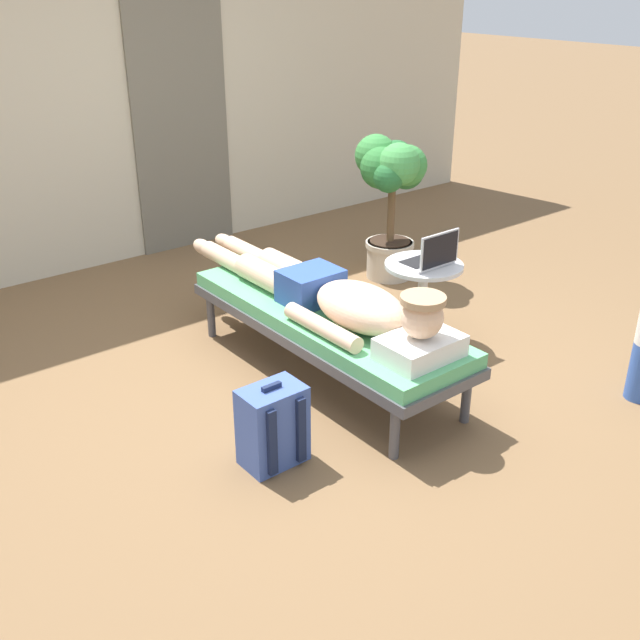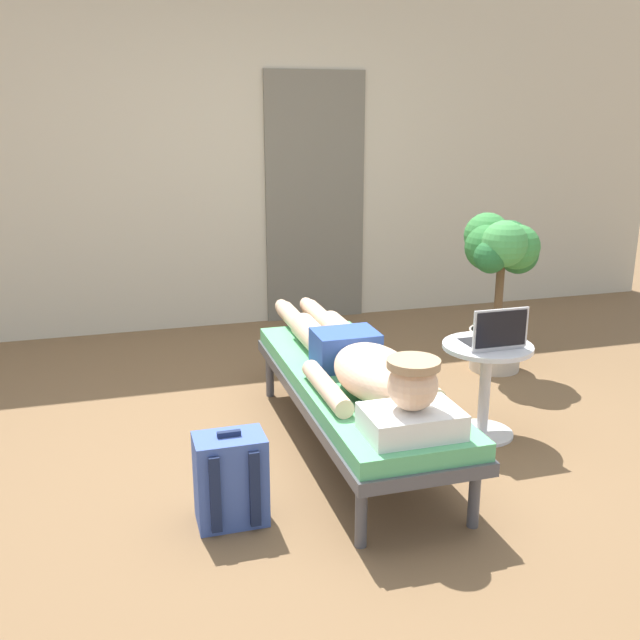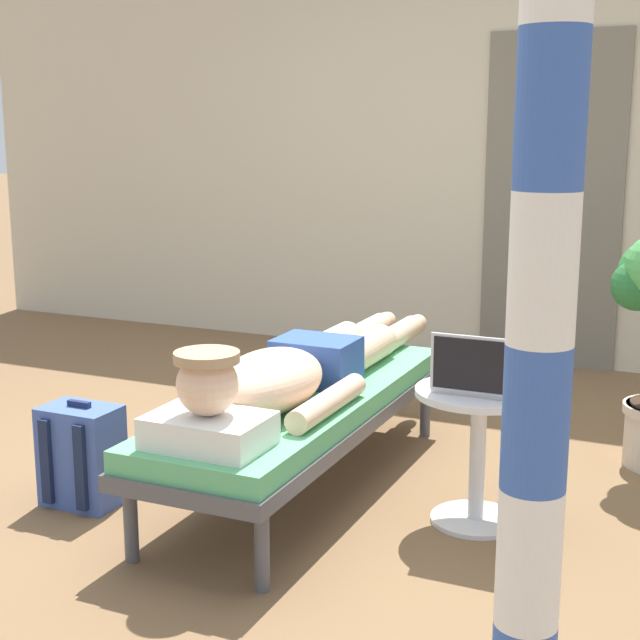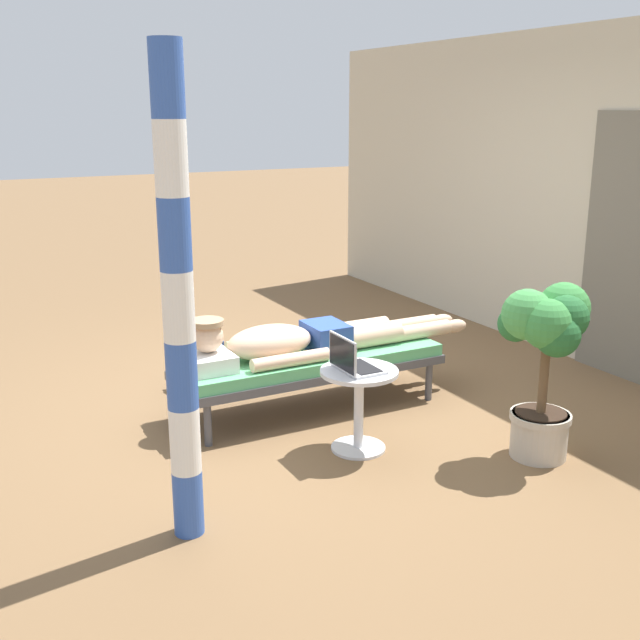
# 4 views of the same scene
# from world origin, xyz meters

# --- Properties ---
(ground_plane) EXTENTS (40.00, 40.00, 0.00)m
(ground_plane) POSITION_xyz_m (0.00, 0.00, 0.00)
(ground_plane) COLOR brown
(house_wall_back) EXTENTS (7.60, 0.20, 2.70)m
(house_wall_back) POSITION_xyz_m (0.11, 2.68, 1.35)
(house_wall_back) COLOR beige
(house_wall_back) RESTS_ON ground
(house_door_panel) EXTENTS (0.84, 0.03, 2.04)m
(house_door_panel) POSITION_xyz_m (0.62, 2.57, 1.02)
(house_door_panel) COLOR #6D6759
(house_door_panel) RESTS_ON ground
(lounge_chair) EXTENTS (0.61, 1.89, 0.42)m
(lounge_chair) POSITION_xyz_m (0.11, 0.08, 0.35)
(lounge_chair) COLOR #4C4C51
(lounge_chair) RESTS_ON ground
(person_reclining) EXTENTS (0.53, 2.17, 0.33)m
(person_reclining) POSITION_xyz_m (0.11, 0.02, 0.52)
(person_reclining) COLOR white
(person_reclining) RESTS_ON lounge_chair
(side_table) EXTENTS (0.48, 0.48, 0.52)m
(side_table) POSITION_xyz_m (0.85, 0.05, 0.36)
(side_table) COLOR silver
(side_table) RESTS_ON ground
(laptop) EXTENTS (0.31, 0.24, 0.23)m
(laptop) POSITION_xyz_m (0.85, -0.01, 0.58)
(laptop) COLOR silver
(laptop) RESTS_ON side_table
(backpack) EXTENTS (0.30, 0.26, 0.42)m
(backpack) POSITION_xyz_m (-0.62, -0.42, 0.20)
(backpack) COLOR #3F59A5
(backpack) RESTS_ON ground
(potted_plant) EXTENTS (0.50, 0.57, 1.07)m
(potted_plant) POSITION_xyz_m (1.44, 0.96, 0.73)
(potted_plant) COLOR #BFB29E
(potted_plant) RESTS_ON ground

